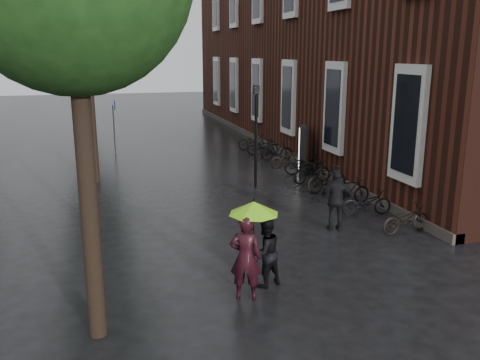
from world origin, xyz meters
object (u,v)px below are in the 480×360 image
object	(u,v)px
pedestrian_walking	(336,200)
person_black	(265,252)
person_burgundy	(246,258)
lamp_post	(256,126)
parked_bicycles	(305,167)
ad_lightbox	(302,149)

from	to	relation	value
pedestrian_walking	person_black	bearing A→B (deg)	58.02
person_burgundy	person_black	xyz separation A→B (m)	(0.60, 0.48, -0.13)
person_burgundy	pedestrian_walking	world-z (taller)	person_burgundy
lamp_post	parked_bicycles	bearing A→B (deg)	18.84
parked_bicycles	ad_lightbox	bearing A→B (deg)	73.11
parked_bicycles	ad_lightbox	xyz separation A→B (m)	(0.36, 1.20, 0.55)
pedestrian_walking	lamp_post	size ratio (longest dim) A/B	0.47
pedestrian_walking	lamp_post	world-z (taller)	lamp_post
person_burgundy	pedestrian_walking	bearing A→B (deg)	-117.49
parked_bicycles	ad_lightbox	size ratio (longest dim) A/B	7.26
parked_bicycles	ad_lightbox	distance (m)	1.37
person_black	parked_bicycles	size ratio (longest dim) A/B	0.11
person_black	parked_bicycles	xyz separation A→B (m)	(4.91, 9.17, -0.34)
ad_lightbox	lamp_post	world-z (taller)	lamp_post
person_black	pedestrian_walking	size ratio (longest dim) A/B	0.87
pedestrian_walking	ad_lightbox	world-z (taller)	ad_lightbox
person_burgundy	ad_lightbox	bearing A→B (deg)	-97.71
person_black	parked_bicycles	world-z (taller)	person_black
person_black	pedestrian_walking	bearing A→B (deg)	-156.57
person_burgundy	pedestrian_walking	size ratio (longest dim) A/B	1.01
person_burgundy	person_black	bearing A→B (deg)	-120.63
ad_lightbox	lamp_post	distance (m)	3.73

